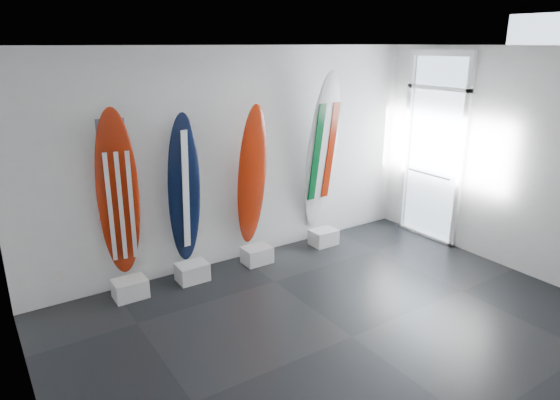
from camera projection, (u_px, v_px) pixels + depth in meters
floor at (352, 337)px, 5.28m from camera, size 6.00×6.00×0.00m
ceiling at (367, 46)px, 4.37m from camera, size 6.00×6.00×0.00m
wall_back at (237, 158)px, 6.81m from camera, size 6.00×0.00×6.00m
wall_left at (21, 284)px, 3.25m from camera, size 0.00×5.00×5.00m
wall_right at (530, 165)px, 6.40m from camera, size 0.00×5.00×5.00m
display_block_usa at (130, 288)px, 6.07m from camera, size 0.40×0.30×0.24m
surfboard_usa at (118, 196)px, 5.79m from camera, size 0.54×0.44×2.13m
display_block_navy at (192, 272)px, 6.51m from camera, size 0.40×0.30×0.24m
surfboard_navy at (184, 190)px, 6.25m from camera, size 0.46×0.23×2.00m
display_block_swiss at (257, 255)px, 7.04m from camera, size 0.40×0.30×0.24m
surfboard_swiss at (252, 177)px, 6.77m from camera, size 0.49×0.37×2.04m
display_block_italy at (324, 237)px, 7.68m from camera, size 0.40×0.30×0.24m
surfboard_italy at (322, 153)px, 7.35m from camera, size 0.57×0.48×2.44m
wall_outlet at (60, 277)px, 5.86m from camera, size 0.09×0.02×0.13m
glass_door at (433, 150)px, 7.64m from camera, size 0.12×1.16×2.85m
balcony at (479, 193)px, 8.62m from camera, size 2.80×2.20×1.20m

